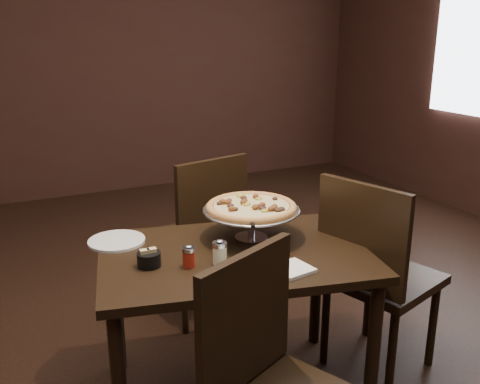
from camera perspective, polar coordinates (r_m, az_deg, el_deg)
name	(u,v)px	position (r m, az deg, el deg)	size (l,w,h in m)	color
room	(254,89)	(2.24, 1.48, 10.88)	(6.04, 7.04, 2.84)	black
dining_table	(235,272)	(2.36, -0.57, -8.52)	(1.29, 1.00, 0.72)	black
pizza_stand	(251,208)	(2.41, 1.21, -1.67)	(0.44, 0.44, 0.18)	#B4B3BB
parmesan_shaker	(220,252)	(2.19, -2.18, -6.45)	(0.06, 0.06, 0.11)	#F4F0BE
pepper_flake_shaker	(189,256)	(2.18, -5.48, -6.85)	(0.05, 0.05, 0.09)	maroon
packet_caddy	(149,259)	(2.21, -9.69, -7.04)	(0.10, 0.10, 0.08)	black
napkin_stack	(293,269)	(2.16, 5.64, -8.18)	(0.14, 0.14, 0.01)	white
plate_left	(117,241)	(2.48, -13.03, -5.10)	(0.25, 0.25, 0.01)	silver
plate_near	(246,282)	(2.05, 0.61, -9.62)	(0.25, 0.25, 0.01)	silver
serving_spatula	(252,223)	(2.24, 1.31, -3.38)	(0.14, 0.14, 0.02)	#B4B3BB
chair_far	(200,231)	(3.06, -4.29, -4.17)	(0.55, 0.55, 0.98)	black
chair_side	(375,270)	(2.63, 14.16, -8.10)	(0.58, 0.58, 1.00)	black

